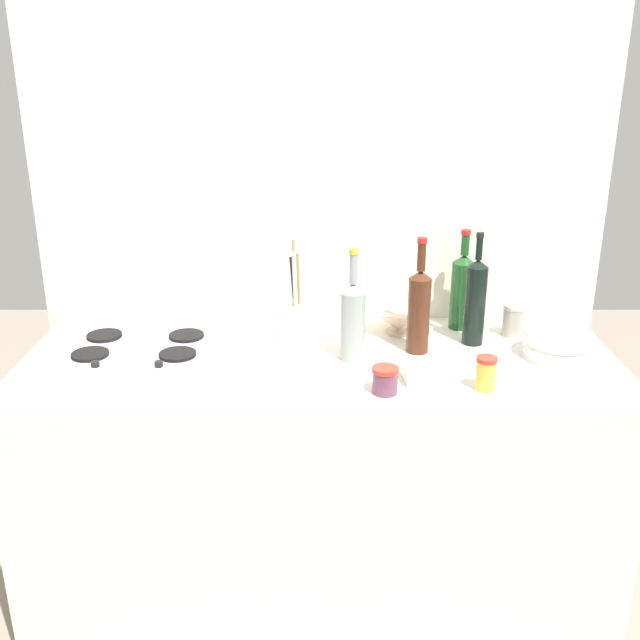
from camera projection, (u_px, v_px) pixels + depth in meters
ground_plane at (320, 596)px, 2.52m from camera, size 6.00×6.00×0.00m
counter_block at (320, 484)px, 2.36m from camera, size 1.80×0.70×0.90m
backsplash_panel at (320, 210)px, 2.43m from camera, size 1.90×0.06×2.55m
stovetop_hob at (140, 349)px, 2.23m from camera, size 0.52×0.34×0.04m
plate_stack at (557, 344)px, 2.20m from camera, size 0.21×0.21×0.08m
wine_bottle_leftmost at (462, 290)px, 2.40m from camera, size 0.08×0.08×0.34m
wine_bottle_mid_left at (419, 309)px, 2.20m from camera, size 0.07×0.07×0.36m
wine_bottle_mid_right at (475, 301)px, 2.26m from camera, size 0.07×0.07×0.36m
wine_bottle_rightmost at (353, 319)px, 2.15m from camera, size 0.08×0.08×0.34m
mixing_bowl at (398, 320)px, 2.38m from camera, size 0.18×0.18×0.09m
butter_dish at (429, 371)px, 2.04m from camera, size 0.15×0.11×0.05m
utensil_crock at (293, 318)px, 2.33m from camera, size 0.10×0.10×0.32m
condiment_jar_front at (513, 320)px, 2.36m from camera, size 0.07×0.07×0.11m
condiment_jar_rear at (385, 380)px, 1.96m from camera, size 0.07×0.07×0.07m
condiment_jar_spare at (486, 373)px, 1.97m from camera, size 0.06×0.06×0.10m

